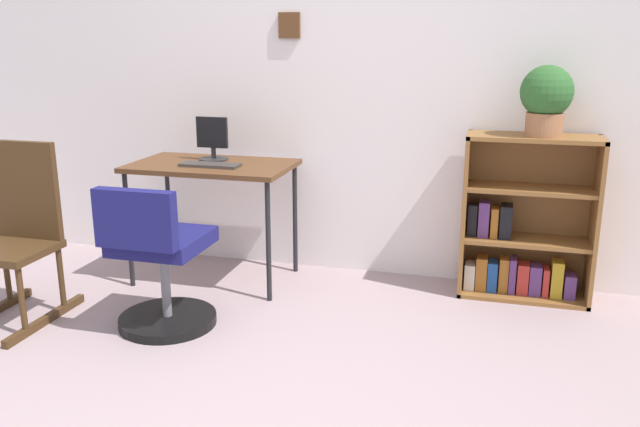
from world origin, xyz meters
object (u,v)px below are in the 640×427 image
(bookshelf_low, at_px, (523,227))
(potted_plant_on_shelf, at_px, (546,98))
(keyboard, at_px, (210,165))
(rocking_chair, at_px, (18,232))
(desk, at_px, (212,174))
(monitor, at_px, (213,141))
(office_chair, at_px, (159,266))

(bookshelf_low, distance_m, potted_plant_on_shelf, 0.76)
(keyboard, height_order, rocking_chair, rocking_chair)
(bookshelf_low, bearing_deg, keyboard, -169.78)
(desk, relative_size, monitor, 3.61)
(keyboard, distance_m, rocking_chair, 1.12)
(bookshelf_low, height_order, potted_plant_on_shelf, potted_plant_on_shelf)
(office_chair, bearing_deg, keyboard, 90.17)
(monitor, height_order, potted_plant_on_shelf, potted_plant_on_shelf)
(desk, relative_size, office_chair, 1.23)
(desk, relative_size, keyboard, 2.71)
(rocking_chair, relative_size, potted_plant_on_shelf, 2.47)
(desk, distance_m, keyboard, 0.12)
(keyboard, xyz_separation_m, office_chair, (0.00, -0.68, -0.41))
(keyboard, height_order, bookshelf_low, bookshelf_low)
(bookshelf_low, xyz_separation_m, potted_plant_on_shelf, (0.06, -0.05, 0.76))
(rocking_chair, bearing_deg, keyboard, 40.86)
(rocking_chair, bearing_deg, office_chair, 2.04)
(monitor, xyz_separation_m, rocking_chair, (-0.76, -0.90, -0.39))
(monitor, bearing_deg, potted_plant_on_shelf, 2.55)
(monitor, bearing_deg, office_chair, -85.68)
(office_chair, xyz_separation_m, potted_plant_on_shelf, (1.90, 0.96, 0.83))
(monitor, height_order, keyboard, monitor)
(bookshelf_low, bearing_deg, rocking_chair, -158.61)
(desk, bearing_deg, keyboard, -71.52)
(potted_plant_on_shelf, bearing_deg, desk, -174.41)
(desk, bearing_deg, bookshelf_low, 7.36)
(potted_plant_on_shelf, bearing_deg, rocking_chair, -160.03)
(monitor, height_order, rocking_chair, monitor)
(office_chair, relative_size, rocking_chair, 0.83)
(office_chair, xyz_separation_m, rocking_chair, (-0.82, -0.03, 0.13))
(keyboard, relative_size, potted_plant_on_shelf, 0.93)
(monitor, relative_size, bookshelf_low, 0.28)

